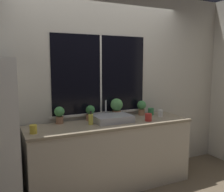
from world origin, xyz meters
TOP-DOWN VIEW (x-y plane):
  - wall_back at (0.00, 0.66)m, footprint 8.00×0.09m
  - wall_right at (2.18, 1.50)m, footprint 0.06×7.00m
  - counter at (0.00, 0.30)m, footprint 2.21×0.62m
  - sink at (0.04, 0.33)m, footprint 0.49×0.41m
  - potted_plant_far_left at (-0.62, 0.52)m, footprint 0.13×0.13m
  - potted_plant_center_left at (-0.20, 0.52)m, footprint 0.12×0.12m
  - potted_plant_center_right at (0.20, 0.52)m, footprint 0.18×0.18m
  - potted_plant_far_right at (0.62, 0.52)m, footprint 0.13×0.13m
  - soap_bottle at (-0.28, 0.30)m, footprint 0.06×0.06m
  - mug_green at (0.75, 0.47)m, footprint 0.09×0.09m
  - mug_yellow at (-1.00, 0.19)m, footprint 0.08×0.08m
  - mug_white at (0.80, 0.31)m, footprint 0.07×0.07m
  - mug_red at (0.49, 0.15)m, footprint 0.09×0.09m

SIDE VIEW (x-z plane):
  - counter at x=0.00m, z-range 0.00..0.89m
  - sink at x=0.04m, z-range 0.81..1.07m
  - mug_yellow at x=-1.00m, z-range 0.89..0.99m
  - mug_white at x=0.80m, z-range 0.89..0.99m
  - mug_red at x=0.49m, z-range 0.89..1.00m
  - mug_green at x=0.75m, z-range 0.89..1.00m
  - soap_bottle at x=-0.28m, z-range 0.88..1.05m
  - potted_plant_center_left at x=-0.20m, z-range 0.89..1.10m
  - potted_plant_far_right at x=0.62m, z-range 0.91..1.13m
  - potted_plant_far_left at x=-0.62m, z-range 0.91..1.13m
  - potted_plant_center_right at x=0.20m, z-range 0.91..1.19m
  - wall_right at x=2.18m, z-range 0.00..2.70m
  - wall_back at x=0.00m, z-range 0.00..2.70m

